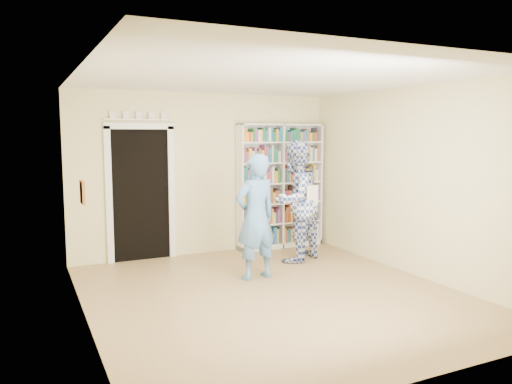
{
  "coord_description": "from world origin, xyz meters",
  "views": [
    {
      "loc": [
        -2.84,
        -5.45,
        2.04
      ],
      "look_at": [
        0.19,
        0.9,
        1.21
      ],
      "focal_mm": 35.0,
      "sensor_mm": 36.0,
      "label": 1
    }
  ],
  "objects": [
    {
      "name": "wall_back",
      "position": [
        0.0,
        2.5,
        1.35
      ],
      "size": [
        4.5,
        0.0,
        4.5
      ],
      "primitive_type": "plane",
      "rotation": [
        1.57,
        0.0,
        0.0
      ],
      "color": "beige",
      "rests_on": "floor"
    },
    {
      "name": "man_plaid",
      "position": [
        1.1,
        1.37,
        0.96
      ],
      "size": [
        1.16,
        1.07,
        1.93
      ],
      "primitive_type": "imported",
      "rotation": [
        0.0,
        0.0,
        3.6
      ],
      "color": "navy",
      "rests_on": "floor"
    },
    {
      "name": "wall_art",
      "position": [
        -2.23,
        0.2,
        1.4
      ],
      "size": [
        0.03,
        0.25,
        0.25
      ],
      "primitive_type": "cube",
      "color": "maroon",
      "rests_on": "wall_left"
    },
    {
      "name": "man_blue",
      "position": [
        0.11,
        0.74,
        0.88
      ],
      "size": [
        0.7,
        0.51,
        1.76
      ],
      "primitive_type": "imported",
      "rotation": [
        0.0,
        0.0,
        3.29
      ],
      "color": "#5485BC",
      "rests_on": "floor"
    },
    {
      "name": "wall_right",
      "position": [
        2.25,
        0.0,
        1.35
      ],
      "size": [
        0.0,
        5.0,
        5.0
      ],
      "primitive_type": "plane",
      "rotation": [
        1.57,
        0.0,
        -1.57
      ],
      "color": "beige",
      "rests_on": "floor"
    },
    {
      "name": "floor",
      "position": [
        0.0,
        0.0,
        0.0
      ],
      "size": [
        5.0,
        5.0,
        0.0
      ],
      "primitive_type": "plane",
      "color": "#A07B4D",
      "rests_on": "ground"
    },
    {
      "name": "paper_sheet",
      "position": [
        1.26,
        1.11,
        1.07
      ],
      "size": [
        0.22,
        0.04,
        0.32
      ],
      "primitive_type": "cube",
      "rotation": [
        0.0,
        0.0,
        0.16
      ],
      "color": "white",
      "rests_on": "man_plaid"
    },
    {
      "name": "doorway",
      "position": [
        -1.1,
        2.48,
        1.18
      ],
      "size": [
        1.1,
        0.08,
        2.43
      ],
      "color": "black",
      "rests_on": "floor"
    },
    {
      "name": "bookshelf",
      "position": [
        1.35,
        2.34,
        1.11
      ],
      "size": [
        1.6,
        0.3,
        2.2
      ],
      "rotation": [
        0.0,
        0.0,
        -0.26
      ],
      "color": "white",
      "rests_on": "floor"
    },
    {
      "name": "wall_left",
      "position": [
        -2.25,
        0.0,
        1.35
      ],
      "size": [
        0.0,
        5.0,
        5.0
      ],
      "primitive_type": "plane",
      "rotation": [
        1.57,
        0.0,
        1.57
      ],
      "color": "beige",
      "rests_on": "floor"
    },
    {
      "name": "ceiling",
      "position": [
        0.0,
        0.0,
        2.7
      ],
      "size": [
        5.0,
        5.0,
        0.0
      ],
      "primitive_type": "plane",
      "rotation": [
        3.14,
        0.0,
        0.0
      ],
      "color": "white",
      "rests_on": "wall_back"
    }
  ]
}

